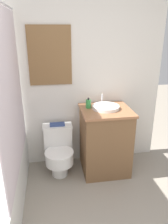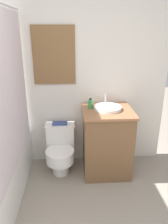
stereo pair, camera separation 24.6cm
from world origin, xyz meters
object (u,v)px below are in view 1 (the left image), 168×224
(sink, at_px, (106,107))
(book_on_tank, at_px, (57,124))
(toilet, at_px, (59,150))
(soap_bottle, at_px, (88,104))

(sink, distance_m, book_on_tank, 0.66)
(toilet, relative_size, book_on_tank, 3.22)
(sink, relative_size, book_on_tank, 1.93)
(toilet, xyz_separation_m, soap_bottle, (0.39, 0.04, 0.59))
(sink, bearing_deg, book_on_tank, 167.15)
(book_on_tank, bearing_deg, toilet, -90.00)
(soap_bottle, bearing_deg, sink, -16.80)
(toilet, bearing_deg, book_on_tank, 90.00)
(toilet, xyz_separation_m, book_on_tank, (0.00, 0.11, 0.30))
(toilet, relative_size, sink, 1.67)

